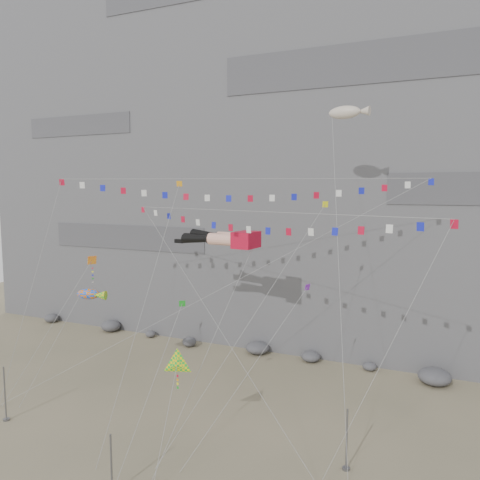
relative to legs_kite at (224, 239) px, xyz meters
The scene contains 17 objects.
ground 15.73m from the legs_kite, 92.87° to the right, with size 120.00×120.00×0.00m, color gray.
cliff 26.67m from the legs_kite, 90.94° to the left, with size 80.00×28.00×50.00m, color slate.
talus_boulders 15.87m from the legs_kite, 92.49° to the left, with size 60.00×3.00×1.20m, color #58585D, non-canonical shape.
anchor_pole_left 21.35m from the legs_kite, 135.28° to the right, with size 0.12×0.12×4.34m, color slate.
anchor_pole_center 20.24m from the legs_kite, 88.28° to the right, with size 0.12×0.12×3.71m, color slate.
anchor_pole_right 19.16m from the legs_kite, 33.79° to the right, with size 0.12×0.12×4.09m, color slate.
legs_kite is the anchor object (origin of this frame).
flag_banner_upper 5.53m from the legs_kite, 20.87° to the right, with size 32.21×15.62×27.58m.
flag_banner_lower 6.05m from the legs_kite, 35.22° to the right, with size 27.83×12.36×19.35m.
harlequin_kite 11.61m from the legs_kite, 149.00° to the right, with size 6.15×6.22×14.02m.
fish_windsock 13.07m from the legs_kite, 154.26° to the right, with size 4.55×6.68×10.64m.
delta_kite 13.93m from the legs_kite, 79.38° to the right, with size 2.13×4.22×8.04m.
blimp_windsock 14.71m from the legs_kite, 14.89° to the left, with size 5.31×13.37×27.44m.
small_kite_a 6.00m from the legs_kite, 160.31° to the right, with size 2.55×14.62×23.17m.
small_kite_b 9.51m from the legs_kite, 20.66° to the right, with size 5.95×10.80×15.55m.
small_kite_c 8.39m from the legs_kite, 92.15° to the right, with size 1.05×9.48×12.79m.
small_kite_d 9.43m from the legs_kite, ahead, with size 8.35×13.35×22.38m.
Camera 1 is at (18.24, -29.23, 17.95)m, focal length 35.00 mm.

